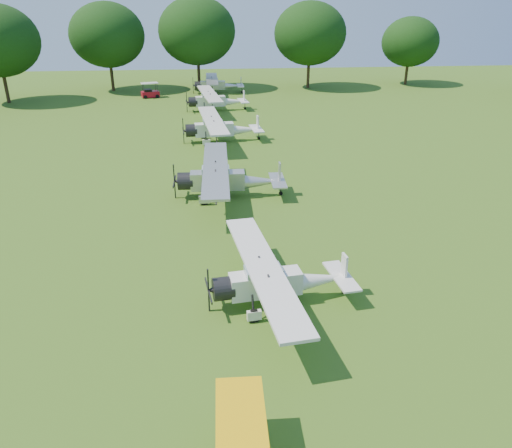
{
  "coord_description": "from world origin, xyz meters",
  "views": [
    {
      "loc": [
        -1.29,
        -20.32,
        12.47
      ],
      "look_at": [
        1.13,
        3.94,
        1.4
      ],
      "focal_mm": 35.0,
      "sensor_mm": 36.0,
      "label": 1
    }
  ],
  "objects": [
    {
      "name": "aircraft_7",
      "position": [
        0.37,
        52.83,
        1.34
      ],
      "size": [
        7.3,
        11.58,
        2.29
      ],
      "rotation": [
        0.0,
        0.0,
        -0.0
      ],
      "color": "#BDBCC1",
      "rests_on": "ground"
    },
    {
      "name": "aircraft_5",
      "position": [
        -0.04,
        26.33,
        1.39
      ],
      "size": [
        7.59,
        12.09,
        2.37
      ],
      "rotation": [
        0.0,
        0.0,
        0.09
      ],
      "color": "silver",
      "rests_on": "ground"
    },
    {
      "name": "ground",
      "position": [
        0.0,
        0.0,
        0.0
      ],
      "size": [
        160.0,
        160.0,
        0.0
      ],
      "primitive_type": "plane",
      "color": "#315816",
      "rests_on": "ground"
    },
    {
      "name": "aircraft_3",
      "position": [
        1.49,
        -1.55,
        1.21
      ],
      "size": [
        6.66,
        10.58,
        2.08
      ],
      "rotation": [
        0.0,
        0.0,
        0.13
      ],
      "color": "silver",
      "rests_on": "ground"
    },
    {
      "name": "golf_cart",
      "position": [
        -8.85,
        50.33,
        0.66
      ],
      "size": [
        2.61,
        1.98,
        1.99
      ],
      "rotation": [
        0.0,
        0.0,
        0.27
      ],
      "color": "#A80C1C",
      "rests_on": "ground"
    },
    {
      "name": "aircraft_4",
      "position": [
        -0.13,
        11.77,
        1.4
      ],
      "size": [
        7.63,
        12.13,
        2.4
      ],
      "rotation": [
        0.0,
        0.0,
        -0.03
      ],
      "color": "#BDBCC1",
      "rests_on": "ground"
    },
    {
      "name": "aircraft_6",
      "position": [
        -0.16,
        40.65,
        1.37
      ],
      "size": [
        7.49,
        11.91,
        2.34
      ],
      "rotation": [
        0.0,
        0.0,
        0.12
      ],
      "color": "silver",
      "rests_on": "ground"
    },
    {
      "name": "tree_belt",
      "position": [
        3.57,
        0.16,
        8.03
      ],
      "size": [
        137.36,
        130.27,
        14.52
      ],
      "color": "#2F2112",
      "rests_on": "ground"
    }
  ]
}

